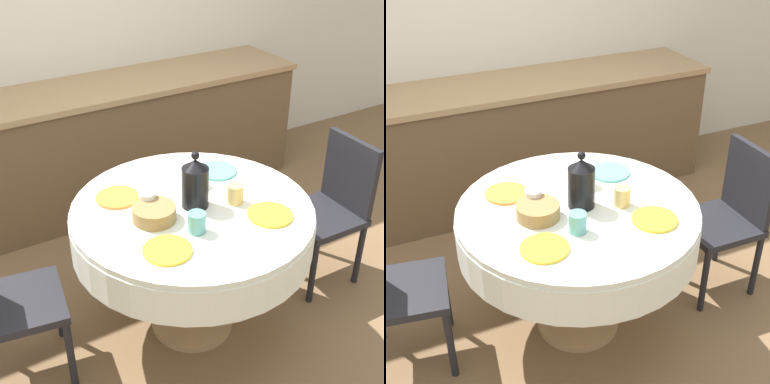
# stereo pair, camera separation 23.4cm
# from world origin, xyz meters

# --- Properties ---
(ground_plane) EXTENTS (12.00, 12.00, 0.00)m
(ground_plane) POSITION_xyz_m (0.00, 0.00, 0.00)
(ground_plane) COLOR brown
(wall_back) EXTENTS (7.00, 0.05, 2.60)m
(wall_back) POSITION_xyz_m (0.00, 1.80, 1.30)
(wall_back) COLOR silver
(wall_back) RESTS_ON ground_plane
(kitchen_counter) EXTENTS (3.24, 0.64, 0.90)m
(kitchen_counter) POSITION_xyz_m (0.00, 1.46, 0.45)
(kitchen_counter) COLOR brown
(kitchen_counter) RESTS_ON ground_plane
(dining_table) EXTENTS (1.18, 1.18, 0.76)m
(dining_table) POSITION_xyz_m (0.00, 0.00, 0.63)
(dining_table) COLOR tan
(dining_table) RESTS_ON ground_plane
(chair_left) EXTENTS (0.41, 0.41, 0.88)m
(chair_left) POSITION_xyz_m (0.93, -0.03, 0.49)
(chair_left) COLOR black
(chair_left) RESTS_ON ground_plane
(chair_right) EXTENTS (0.46, 0.46, 0.88)m
(chair_right) POSITION_xyz_m (-0.92, 0.15, 0.49)
(chair_right) COLOR black
(chair_right) RESTS_ON ground_plane
(plate_near_left) EXTENTS (0.21, 0.21, 0.01)m
(plate_near_left) POSITION_xyz_m (-0.27, -0.25, 0.76)
(plate_near_left) COLOR yellow
(plate_near_left) RESTS_ON dining_table
(cup_near_left) EXTENTS (0.08, 0.08, 0.10)m
(cup_near_left) POSITION_xyz_m (-0.09, -0.19, 0.81)
(cup_near_left) COLOR #5BA39E
(cup_near_left) RESTS_ON dining_table
(plate_near_right) EXTENTS (0.21, 0.21, 0.01)m
(plate_near_right) POSITION_xyz_m (0.27, -0.26, 0.76)
(plate_near_right) COLOR yellow
(plate_near_right) RESTS_ON dining_table
(cup_near_right) EXTENTS (0.08, 0.08, 0.10)m
(cup_near_right) POSITION_xyz_m (0.20, -0.07, 0.81)
(cup_near_right) COLOR #DBB766
(cup_near_right) RESTS_ON dining_table
(plate_far_left) EXTENTS (0.21, 0.21, 0.01)m
(plate_far_left) POSITION_xyz_m (-0.28, 0.25, 0.76)
(plate_far_left) COLOR orange
(plate_far_left) RESTS_ON dining_table
(cup_far_left) EXTENTS (0.08, 0.08, 0.10)m
(cup_far_left) POSITION_xyz_m (-0.19, 0.08, 0.81)
(cup_far_left) COLOR white
(cup_far_left) RESTS_ON dining_table
(plate_far_right) EXTENTS (0.21, 0.21, 0.01)m
(plate_far_right) POSITION_xyz_m (0.29, 0.23, 0.76)
(plate_far_right) COLOR #60BCB7
(plate_far_right) RESTS_ON dining_table
(cup_far_right) EXTENTS (0.08, 0.08, 0.10)m
(cup_far_right) POSITION_xyz_m (0.12, 0.17, 0.81)
(cup_far_right) COLOR #DBB766
(cup_far_right) RESTS_ON dining_table
(coffee_carafe) EXTENTS (0.13, 0.13, 0.29)m
(coffee_carafe) POSITION_xyz_m (0.02, -0.00, 0.88)
(coffee_carafe) COLOR black
(coffee_carafe) RESTS_ON dining_table
(bread_basket) EXTENTS (0.20, 0.20, 0.07)m
(bread_basket) POSITION_xyz_m (-0.21, -0.01, 0.79)
(bread_basket) COLOR olive
(bread_basket) RESTS_ON dining_table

